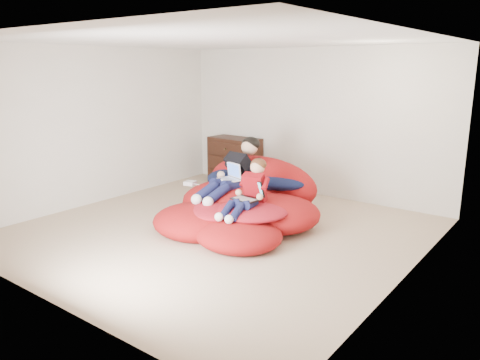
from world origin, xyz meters
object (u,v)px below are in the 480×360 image
object	(u,v)px
beanbag_pile	(245,203)
laptop_white	(231,175)
older_boy	(236,169)
dresser	(234,161)
younger_boy	(249,189)
laptop_black	(249,194)

from	to	relation	value
beanbag_pile	laptop_white	size ratio (longest dim) A/B	6.50
beanbag_pile	older_boy	world-z (taller)	older_boy
dresser	younger_boy	distance (m)	2.81
dresser	laptop_black	size ratio (longest dim) A/B	2.73
dresser	beanbag_pile	size ratio (longest dim) A/B	0.42
beanbag_pile	laptop_black	size ratio (longest dim) A/B	6.56
beanbag_pile	younger_boy	size ratio (longest dim) A/B	2.70
younger_boy	laptop_black	size ratio (longest dim) A/B	2.43
older_boy	dresser	bearing A→B (deg)	128.50
dresser	laptop_white	bearing A→B (deg)	-53.69
dresser	laptop_black	xyz separation A→B (m)	(1.86, -2.10, 0.12)
older_boy	younger_boy	distance (m)	0.83
older_boy	beanbag_pile	bearing A→B (deg)	-24.09
beanbag_pile	older_boy	size ratio (longest dim) A/B	1.82
younger_boy	laptop_white	distance (m)	0.75
laptop_white	older_boy	bearing A→B (deg)	90.00
younger_boy	laptop_white	bearing A→B (deg)	146.89
laptop_black	laptop_white	bearing A→B (deg)	146.31
older_boy	laptop_white	world-z (taller)	older_boy
younger_boy	laptop_black	distance (m)	0.07
younger_boy	laptop_white	xyz separation A→B (m)	(-0.63, 0.41, 0.02)
dresser	younger_boy	xyz separation A→B (m)	(1.86, -2.09, 0.19)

